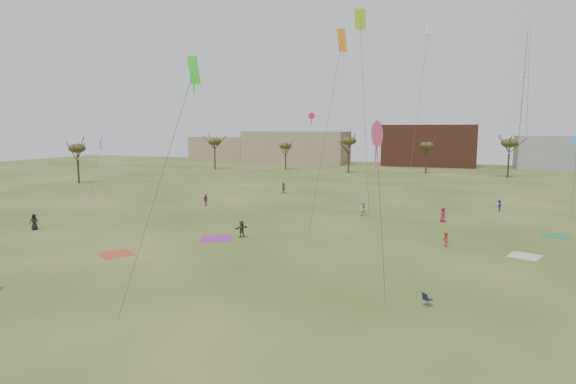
% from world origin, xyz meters
% --- Properties ---
extents(ground, '(260.00, 260.00, 0.00)m').
position_xyz_m(ground, '(0.00, 0.00, 0.00)').
color(ground, '#324C17').
rests_on(ground, ground).
extents(spectator_fore_c, '(1.22, 1.68, 1.76)m').
position_xyz_m(spectator_fore_c, '(-6.57, 16.25, 0.88)').
color(spectator_fore_c, brown).
rests_on(spectator_fore_c, ground).
extents(flyer_mid_a, '(1.01, 1.00, 1.77)m').
position_xyz_m(flyer_mid_a, '(-29.27, 11.64, 0.89)').
color(flyer_mid_a, black).
rests_on(flyer_mid_a, ground).
extents(flyer_mid_b, '(0.91, 1.11, 1.49)m').
position_xyz_m(flyer_mid_b, '(13.00, 19.28, 0.75)').
color(flyer_mid_b, '#AE3C20').
rests_on(flyer_mid_b, ground).
extents(spectator_mid_d, '(0.57, 1.05, 1.70)m').
position_xyz_m(spectator_mid_d, '(-20.13, 32.62, 0.85)').
color(spectator_mid_d, '#853785').
rests_on(spectator_mid_d, ground).
extents(spectator_mid_e, '(0.90, 0.74, 1.74)m').
position_xyz_m(spectator_mid_e, '(2.74, 32.20, 0.87)').
color(spectator_mid_e, '#BCBCBC').
rests_on(spectator_mid_e, ground).
extents(flyer_far_a, '(0.99, 1.80, 1.85)m').
position_xyz_m(flyer_far_a, '(-14.30, 48.83, 0.92)').
color(flyer_far_a, '#3B802A').
rests_on(flyer_far_a, ground).
extents(flyer_far_b, '(0.87, 1.03, 1.79)m').
position_xyz_m(flyer_far_b, '(12.28, 31.65, 0.89)').
color(flyer_far_b, '#AF1E43').
rests_on(flyer_far_b, ground).
extents(flyer_far_c, '(1.01, 1.16, 1.55)m').
position_xyz_m(flyer_far_c, '(19.07, 42.01, 0.78)').
color(flyer_far_c, navy).
rests_on(flyer_far_c, ground).
extents(blanket_red, '(3.56, 3.56, 0.03)m').
position_xyz_m(blanket_red, '(-14.15, 6.59, 0.00)').
color(blanket_red, '#C64927').
rests_on(blanket_red, ground).
extents(blanket_cream, '(3.07, 3.07, 0.03)m').
position_xyz_m(blanket_cream, '(19.58, 18.21, 0.00)').
color(blanket_cream, silver).
rests_on(blanket_cream, ground).
extents(blanket_plum, '(4.02, 4.02, 0.03)m').
position_xyz_m(blanket_plum, '(-8.70, 14.86, 0.00)').
color(blanket_plum, '#9E308C').
rests_on(blanket_plum, ground).
extents(blanket_olive, '(3.20, 3.20, 0.03)m').
position_xyz_m(blanket_olive, '(23.45, 28.00, 0.00)').
color(blanket_olive, '#30864E').
rests_on(blanket_olive, ground).
extents(camp_chair_center, '(0.74, 0.74, 0.87)m').
position_xyz_m(camp_chair_center, '(12.45, 3.32, 0.26)').
color(camp_chair_center, '#151D3A').
rests_on(camp_chair_center, ground).
extents(kites_aloft, '(64.96, 63.33, 26.53)m').
position_xyz_m(kites_aloft, '(5.22, 36.12, 20.06)').
color(kites_aloft, orange).
rests_on(kites_aloft, ground).
extents(tree_line, '(117.44, 49.32, 8.91)m').
position_xyz_m(tree_line, '(-2.85, 79.12, 7.09)').
color(tree_line, '#3A2B1E').
rests_on(tree_line, ground).
extents(building_tan, '(32.00, 14.00, 10.00)m').
position_xyz_m(building_tan, '(-35.00, 115.00, 5.00)').
color(building_tan, '#937F60').
rests_on(building_tan, ground).
extents(building_brick, '(26.00, 16.00, 12.00)m').
position_xyz_m(building_brick, '(5.00, 120.00, 6.00)').
color(building_brick, brown).
rests_on(building_brick, ground).
extents(building_grey, '(24.00, 12.00, 9.00)m').
position_xyz_m(building_grey, '(40.00, 118.00, 4.50)').
color(building_grey, gray).
rests_on(building_grey, ground).
extents(building_tan_west, '(20.00, 12.00, 8.00)m').
position_xyz_m(building_tan_west, '(-65.00, 122.00, 4.00)').
color(building_tan_west, '#937F60').
rests_on(building_tan_west, ground).
extents(radio_tower, '(1.51, 1.72, 41.00)m').
position_xyz_m(radio_tower, '(30.00, 125.00, 19.21)').
color(radio_tower, '#9EA3A8').
rests_on(radio_tower, ground).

